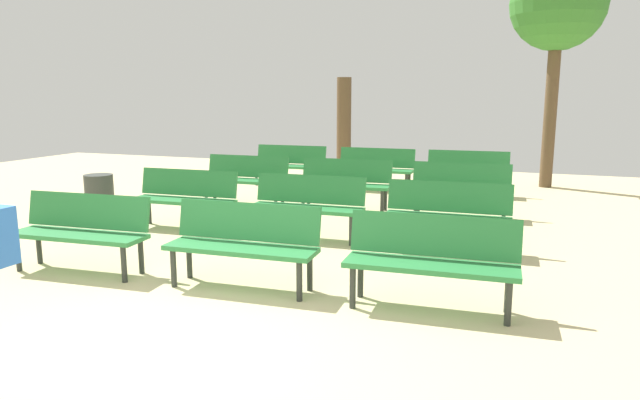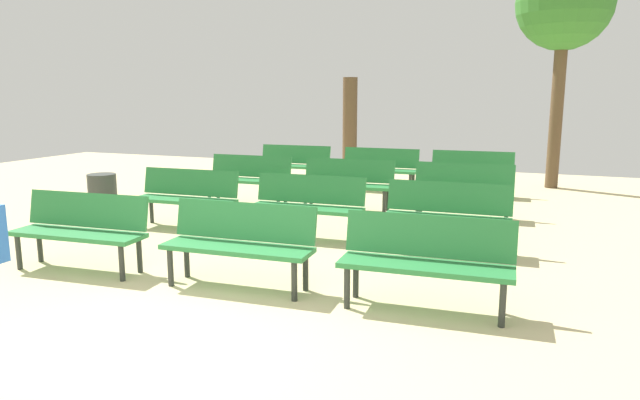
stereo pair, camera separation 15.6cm
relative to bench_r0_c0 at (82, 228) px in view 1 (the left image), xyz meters
name	(u,v)px [view 1 (the left image)]	position (x,y,z in m)	size (l,w,h in m)	color
ground_plane	(156,349)	(2.03, -1.44, -0.50)	(24.00, 24.00, 0.00)	beige
bench_r0_c0	(82,228)	(0.00, 0.00, 0.00)	(1.63, 0.59, 0.87)	#2D8442
bench_r0_c1	(243,240)	(1.99, 0.14, 0.00)	(1.62, 0.56, 0.87)	#2D8442
bench_r0_c2	(432,256)	(3.93, 0.22, 0.00)	(1.62, 0.57, 0.87)	#2D8442
bench_r1_c0	(185,195)	(-0.10, 2.22, 0.00)	(1.62, 0.55, 0.87)	#2D8442
bench_r1_c1	(308,202)	(1.85, 2.32, 0.00)	(1.62, 0.54, 0.87)	#2D8442
bench_r1_c2	(448,212)	(3.78, 2.37, 0.00)	(1.62, 0.54, 0.87)	#2D8442
bench_r2_c0	(245,176)	(-0.18, 4.32, 0.00)	(1.61, 0.53, 0.87)	#2D8442
bench_r2_c1	(345,181)	(1.72, 4.42, 0.00)	(1.63, 0.59, 0.87)	#2D8442
bench_r2_c2	(461,186)	(3.68, 4.55, 0.00)	(1.62, 0.56, 0.87)	#2D8442
bench_r3_c0	(290,163)	(-0.26, 6.55, 0.00)	(1.62, 0.55, 0.87)	#2D8442
bench_r3_c1	(376,166)	(1.69, 6.58, 0.00)	(1.61, 0.52, 0.87)	#2D8442
bench_r3_c2	(468,170)	(3.57, 6.68, 0.00)	(1.62, 0.57, 0.87)	#2D8442
tree_0	(344,122)	(-0.23, 10.33, 0.72)	(0.40, 0.40, 2.45)	brown
tree_1	(558,6)	(5.07, 8.28, 3.28)	(1.94, 1.94, 4.82)	brown
trash_bin	(100,198)	(-1.68, 2.20, -0.13)	(0.45, 0.45, 0.74)	#383D38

